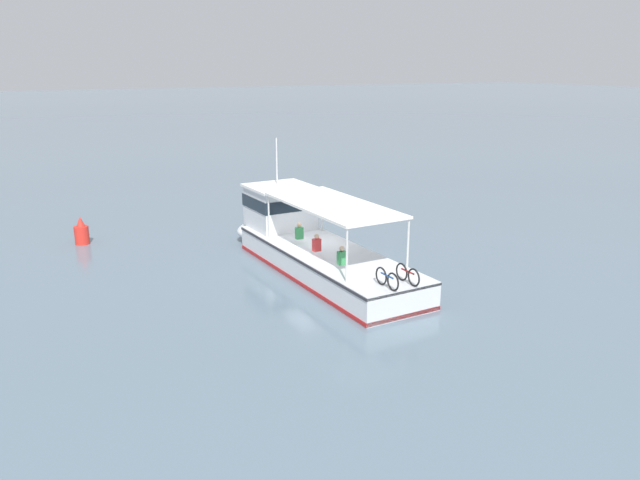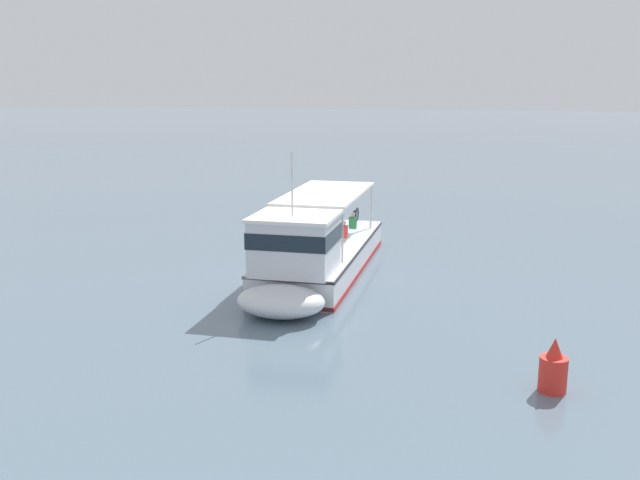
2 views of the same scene
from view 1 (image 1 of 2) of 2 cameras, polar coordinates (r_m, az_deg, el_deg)
ground_plane at (r=27.53m, az=-0.35°, el=-2.31°), size 400.00×400.00×0.00m
ferry_main at (r=27.25m, az=-1.06°, el=-0.26°), size 12.95×3.96×5.32m
channel_buoy at (r=32.75m, az=-21.19°, el=0.62°), size 0.70×0.70×1.40m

